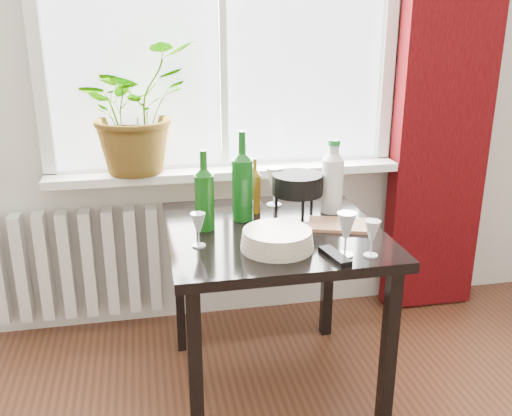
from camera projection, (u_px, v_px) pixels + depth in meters
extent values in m
cube|color=white|center=(221.00, 4.00, 2.62)|extent=(1.72, 0.08, 1.62)
cube|color=white|center=(226.00, 171.00, 2.80)|extent=(1.72, 0.20, 0.04)
cube|color=#360407|center=(448.00, 70.00, 2.83)|extent=(0.50, 0.12, 2.56)
cube|color=silver|center=(78.00, 264.00, 2.84)|extent=(0.80, 0.10, 0.55)
cube|color=black|center=(274.00, 233.00, 2.30)|extent=(0.85, 0.85, 0.04)
cube|color=black|center=(195.00, 375.00, 2.01)|extent=(0.05, 0.05, 0.70)
cube|color=black|center=(180.00, 284.00, 2.69)|extent=(0.05, 0.05, 0.70)
cube|color=black|center=(388.00, 352.00, 2.15)|extent=(0.05, 0.05, 0.70)
cube|color=black|center=(328.00, 271.00, 2.83)|extent=(0.05, 0.05, 0.70)
imported|color=#3A7E21|center=(134.00, 108.00, 2.63)|extent=(0.72, 0.72, 0.60)
cylinder|color=beige|center=(277.00, 240.00, 2.09)|extent=(0.35, 0.35, 0.07)
cube|color=black|center=(335.00, 256.00, 2.02)|extent=(0.08, 0.17, 0.02)
cube|color=#AE714E|center=(340.00, 225.00, 2.32)|extent=(0.29, 0.24, 0.01)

